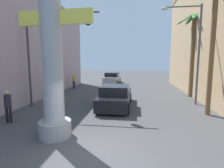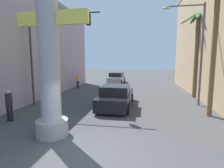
# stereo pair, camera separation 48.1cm
# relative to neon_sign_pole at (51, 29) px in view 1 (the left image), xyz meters

# --- Properties ---
(ground_plane) EXTENTS (89.83, 89.83, 0.00)m
(ground_plane) POSITION_rel_neon_sign_pole_xyz_m (1.92, 8.72, -4.50)
(ground_plane) COLOR #424244
(neon_sign_pole) EXTENTS (3.49, 1.36, 10.05)m
(neon_sign_pole) POSITION_rel_neon_sign_pole_xyz_m (0.00, 0.00, 0.00)
(neon_sign_pole) COLOR #9E9EA3
(neon_sign_pole) RESTS_ON ground
(street_lamp) EXTENTS (2.86, 0.28, 7.20)m
(street_lamp) POSITION_rel_neon_sign_pole_xyz_m (7.43, 6.70, -0.11)
(street_lamp) COLOR #59595E
(street_lamp) RESTS_ON ground
(traffic_light_mast) EXTENTS (5.13, 0.32, 6.45)m
(traffic_light_mast) POSITION_rel_neon_sign_pole_xyz_m (-2.55, 4.63, 0.00)
(traffic_light_mast) COLOR #333333
(traffic_light_mast) RESTS_ON ground
(car_lead) EXTENTS (2.17, 5.02, 1.56)m
(car_lead) POSITION_rel_neon_sign_pole_xyz_m (2.00, 5.28, -3.80)
(car_lead) COLOR black
(car_lead) RESTS_ON ground
(car_far) EXTENTS (2.17, 4.58, 1.56)m
(car_far) POSITION_rel_neon_sign_pole_xyz_m (0.01, 18.39, -3.76)
(car_far) COLOR black
(car_far) RESTS_ON ground
(palm_tree_near_right) EXTENTS (2.57, 2.57, 7.67)m
(palm_tree_near_right) POSITION_rel_neon_sign_pole_xyz_m (7.74, 4.16, 0.68)
(palm_tree_near_right) COLOR brown
(palm_tree_near_right) RESTS_ON ground
(palm_tree_mid_right) EXTENTS (2.93, 3.06, 7.35)m
(palm_tree_mid_right) POSITION_rel_neon_sign_pole_xyz_m (8.39, 9.76, 0.12)
(palm_tree_mid_right) COLOR brown
(palm_tree_mid_right) RESTS_ON ground
(pedestrian_curb_left) EXTENTS (0.37, 0.37, 1.72)m
(pedestrian_curb_left) POSITION_rel_neon_sign_pole_xyz_m (-3.19, 1.27, -3.50)
(pedestrian_curb_left) COLOR black
(pedestrian_curb_left) RESTS_ON ground
(pedestrian_far_left) EXTENTS (0.46, 0.46, 1.71)m
(pedestrian_far_left) POSITION_rel_neon_sign_pole_xyz_m (-3.74, 12.65, -3.50)
(pedestrian_far_left) COLOR #1E233F
(pedestrian_far_left) RESTS_ON ground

